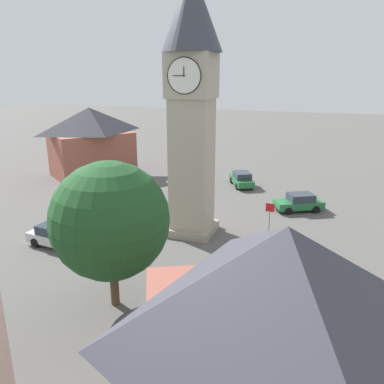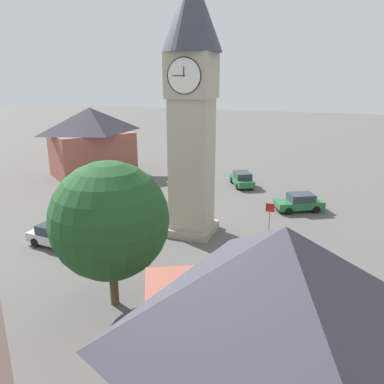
% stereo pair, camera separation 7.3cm
% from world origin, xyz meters
% --- Properties ---
extents(ground_plane, '(200.00, 200.00, 0.00)m').
position_xyz_m(ground_plane, '(0.00, 0.00, 0.00)').
color(ground_plane, '#565451').
extents(clock_tower, '(4.03, 4.03, 18.08)m').
position_xyz_m(clock_tower, '(0.00, 0.00, 10.52)').
color(clock_tower, gray).
rests_on(clock_tower, ground).
extents(car_blue_kerb, '(2.53, 4.39, 1.53)m').
position_xyz_m(car_blue_kerb, '(-9.01, 4.66, 0.76)').
color(car_blue_kerb, red).
rests_on(car_blue_kerb, ground).
extents(car_silver_kerb, '(4.37, 2.44, 1.53)m').
position_xyz_m(car_silver_kerb, '(5.95, -1.14, 0.76)').
color(car_silver_kerb, black).
rests_on(car_silver_kerb, ground).
extents(car_red_corner, '(4.43, 3.44, 1.53)m').
position_xyz_m(car_red_corner, '(-7.17, -7.57, 0.76)').
color(car_red_corner, '#236B38').
rests_on(car_red_corner, ground).
extents(car_white_side, '(3.40, 4.44, 1.53)m').
position_xyz_m(car_white_side, '(-0.79, -13.52, 0.76)').
color(car_white_side, '#236B38').
rests_on(car_white_side, ground).
extents(car_black_far, '(2.81, 4.44, 1.53)m').
position_xyz_m(car_black_far, '(3.87, -9.11, 0.76)').
color(car_black_far, '#236B38').
rests_on(car_black_far, ground).
extents(car_green_alley, '(4.29, 2.15, 1.53)m').
position_xyz_m(car_green_alley, '(8.01, 5.41, 0.76)').
color(car_green_alley, silver).
rests_on(car_green_alley, ground).
extents(pedestrian, '(0.53, 0.33, 1.69)m').
position_xyz_m(pedestrian, '(2.75, 4.66, 1.01)').
color(pedestrian, '#2D3351').
rests_on(pedestrian, ground).
extents(tree, '(5.83, 5.83, 7.54)m').
position_xyz_m(tree, '(0.59, 10.25, 4.61)').
color(tree, brown).
rests_on(tree, ground).
extents(building_shop_left, '(10.50, 11.00, 7.79)m').
position_xyz_m(building_shop_left, '(16.59, -12.25, 3.98)').
color(building_shop_left, '#995142').
rests_on(building_shop_left, ground).
extents(building_corner_back, '(9.51, 10.18, 8.26)m').
position_xyz_m(building_corner_back, '(-8.36, 17.39, 4.22)').
color(building_corner_back, '#995142').
rests_on(building_corner_back, ground).
extents(road_sign, '(0.60, 0.07, 2.80)m').
position_xyz_m(road_sign, '(-5.65, -0.34, 1.90)').
color(road_sign, gray).
rests_on(road_sign, ground).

